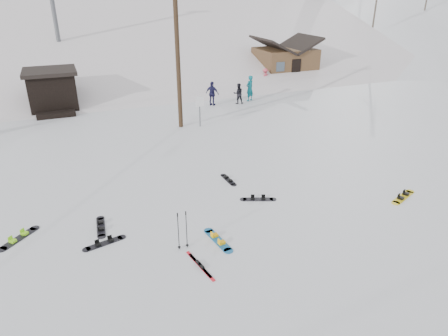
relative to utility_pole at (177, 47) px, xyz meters
name	(u,v)px	position (x,y,z in m)	size (l,w,h in m)	color
ground	(252,272)	(-2.00, -14.00, -4.68)	(200.00, 200.00, 0.00)	silver
ski_slope	(98,124)	(-2.00, 41.00, -16.68)	(60.00, 75.00, 45.00)	silver
ridge_right	(318,101)	(36.00, 36.00, -15.68)	(34.00, 85.00, 36.00)	silver
treeline_right	(345,44)	(34.00, 28.00, -4.68)	(20.00, 60.00, 10.00)	black
treeline_crest	(74,27)	(-2.00, 72.00, -4.68)	(50.00, 6.00, 10.00)	black
utility_pole	(177,47)	(0.00, 0.00, 0.00)	(2.00, 0.26, 9.00)	#3A2819
trail_sign	(200,106)	(1.10, -0.42, -3.41)	(0.50, 0.09, 1.85)	#595B60
lift_hut	(53,90)	(-7.00, 6.94, -3.32)	(3.40, 4.10, 2.75)	black
cabin	(285,62)	(13.00, 10.00, -3.20)	(5.39, 4.40, 3.77)	brown
hero_snowboard	(218,240)	(-2.33, -12.08, -4.65)	(0.51, 1.66, 0.12)	#18639C
hero_skis	(200,265)	(-3.33, -13.12, -4.66)	(0.39, 1.67, 0.09)	red
ski_poles	(182,230)	(-3.53, -12.03, -3.99)	(0.37, 0.10, 1.35)	black
board_scatter_a	(104,243)	(-5.89, -10.80, -4.65)	(1.45, 0.55, 0.10)	black
board_scatter_b	(101,227)	(-5.89, -9.74, -4.65)	(0.38, 1.53, 0.11)	black
board_scatter_c	(19,238)	(-8.55, -9.41, -4.65)	(1.27, 1.28, 0.12)	black
board_scatter_d	(258,199)	(0.21, -10.05, -4.65)	(1.38, 0.72, 0.10)	black
board_scatter_e	(403,197)	(5.75, -12.12, -4.65)	(1.61, 0.85, 0.12)	yellow
board_scatter_f	(228,180)	(-0.21, -7.95, -4.66)	(0.30, 1.33, 0.09)	black
skier_teal	(250,88)	(6.53, 3.94, -3.75)	(0.68, 0.45, 1.87)	#0B616E
skier_dark	(238,93)	(5.41, 3.51, -3.94)	(0.72, 0.56, 1.48)	black
skier_pink	(265,77)	(9.92, 7.94, -3.95)	(0.95, 0.55, 1.47)	#CC4859
skier_navy	(212,94)	(3.49, 3.76, -3.82)	(1.00, 0.42, 1.71)	#1A183D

